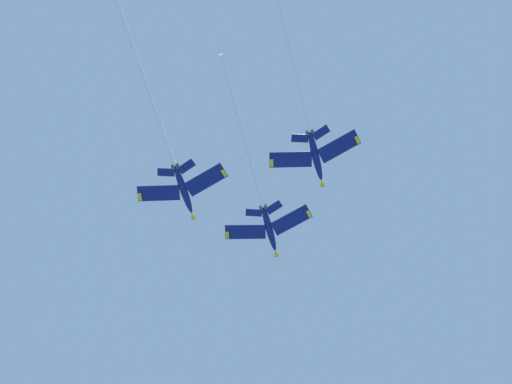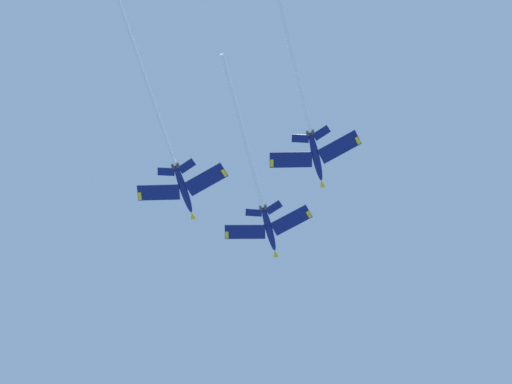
% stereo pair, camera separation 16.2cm
% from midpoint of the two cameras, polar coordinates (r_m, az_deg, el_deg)
% --- Properties ---
extents(jet_lead, '(46.49, 20.16, 18.21)m').
position_cam_midpoint_polar(jet_lead, '(166.05, 0.28, -0.12)').
color(jet_lead, navy).
extents(jet_left_wing, '(53.36, 20.14, 19.97)m').
position_cam_midpoint_polar(jet_left_wing, '(161.03, -6.35, 2.87)').
color(jet_left_wing, navy).
extents(jet_right_wing, '(46.76, 20.15, 18.34)m').
position_cam_midpoint_polar(jet_right_wing, '(159.14, 3.80, 5.51)').
color(jet_right_wing, navy).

